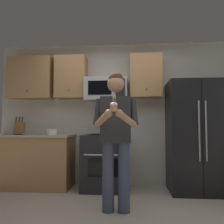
{
  "coord_description": "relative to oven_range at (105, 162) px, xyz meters",
  "views": [
    {
      "loc": [
        0.3,
        -2.7,
        1.08
      ],
      "look_at": [
        0.05,
        0.33,
        1.25
      ],
      "focal_mm": 38.19,
      "sensor_mm": 36.0,
      "label": 1
    }
  ],
  "objects": [
    {
      "name": "counter_left",
      "position": [
        -1.3,
        0.02,
        0.0
      ],
      "size": [
        1.44,
        0.66,
        0.92
      ],
      "color": "#9E7247",
      "rests_on": "ground"
    },
    {
      "name": "person",
      "position": [
        0.25,
        -1.04,
        0.53
      ],
      "size": [
        0.6,
        0.48,
        1.76
      ],
      "color": "#383F59",
      "rests_on": "ground"
    },
    {
      "name": "cabinet_row_upper",
      "position": [
        -0.57,
        0.17,
        1.49
      ],
      "size": [
        2.78,
        0.36,
        0.76
      ],
      "color": "#9E7247"
    },
    {
      "name": "bowl_large_white",
      "position": [
        -0.94,
        -0.01,
        0.51
      ],
      "size": [
        0.19,
        0.19,
        0.09
      ],
      "color": "white",
      "rests_on": "counter_left"
    },
    {
      "name": "cupcake",
      "position": [
        0.25,
        -1.37,
        0.83
      ],
      "size": [
        0.09,
        0.09,
        0.17
      ],
      "color": "#A87F56"
    },
    {
      "name": "knife_block",
      "position": [
        -1.51,
        -0.03,
        0.57
      ],
      "size": [
        0.16,
        0.15,
        0.32
      ],
      "color": "brown",
      "rests_on": "counter_left"
    },
    {
      "name": "oven_range",
      "position": [
        0.0,
        0.0,
        0.0
      ],
      "size": [
        0.76,
        0.7,
        0.93
      ],
      "color": "black",
      "rests_on": "ground"
    },
    {
      "name": "refrigerator",
      "position": [
        1.5,
        -0.04,
        0.44
      ],
      "size": [
        0.9,
        0.75,
        1.8
      ],
      "color": "black",
      "rests_on": "ground"
    },
    {
      "name": "microwave",
      "position": [
        0.0,
        0.12,
        1.26
      ],
      "size": [
        0.74,
        0.41,
        0.4
      ],
      "color": "#9EA0A5"
    },
    {
      "name": "wall_back",
      "position": [
        0.15,
        0.39,
        0.84
      ],
      "size": [
        4.4,
        0.1,
        2.6
      ],
      "primitive_type": "cube",
      "color": "beige",
      "rests_on": "ground"
    },
    {
      "name": "ground_plane",
      "position": [
        0.15,
        -1.36,
        -0.46
      ],
      "size": [
        6.0,
        6.0,
        0.0
      ],
      "primitive_type": "plane",
      "color": "#9E9384"
    }
  ]
}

